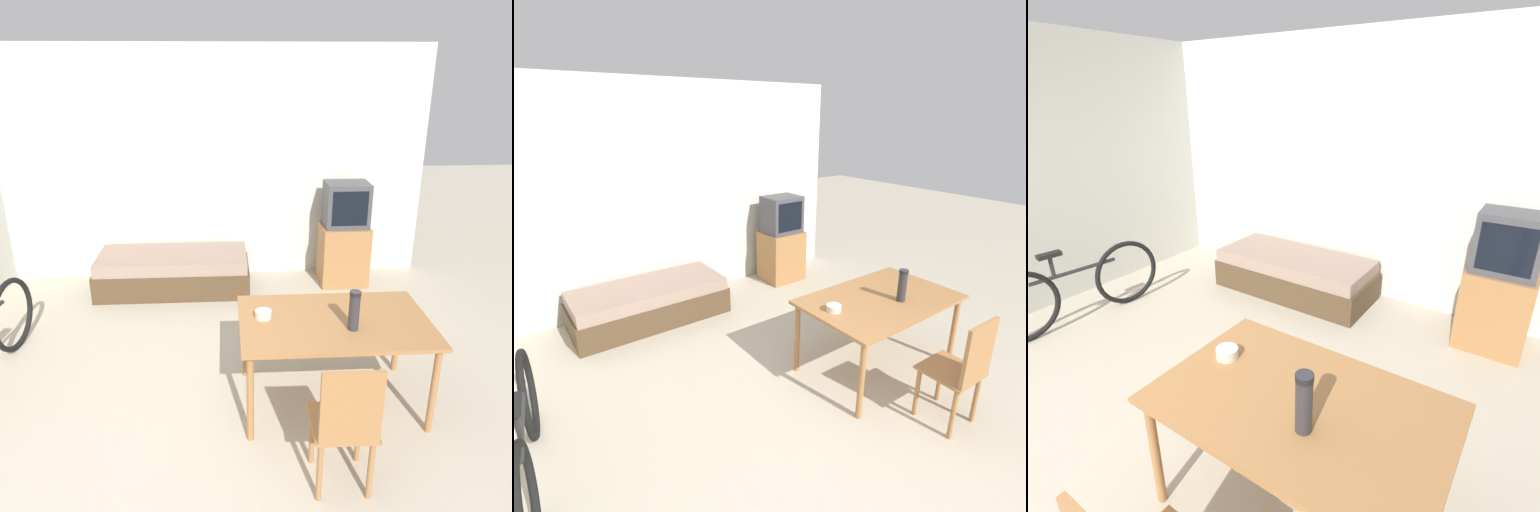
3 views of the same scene
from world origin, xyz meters
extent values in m
plane|color=#B2A893|center=(0.00, 0.00, 0.00)|extent=(20.00, 20.00, 0.00)
cube|color=silver|center=(0.00, 3.49, 1.35)|extent=(5.48, 0.06, 2.70)
cube|color=#4C3823|center=(-0.26, 3.00, 0.15)|extent=(1.74, 0.75, 0.30)
cube|color=gray|center=(-0.26, 3.00, 0.37)|extent=(1.69, 0.73, 0.14)
cube|color=#9E6B3D|center=(1.74, 3.08, 0.36)|extent=(0.55, 0.47, 0.72)
cube|color=#424247|center=(1.74, 3.08, 0.97)|extent=(0.50, 0.39, 0.51)
cube|color=black|center=(1.74, 2.89, 0.97)|extent=(0.41, 0.01, 0.40)
cube|color=#9E6B3D|center=(1.14, 0.83, 0.71)|extent=(1.41, 0.90, 0.03)
cylinder|color=#9E6B3D|center=(0.50, 0.44, 0.35)|extent=(0.05, 0.05, 0.69)
cylinder|color=#9E6B3D|center=(1.79, 0.44, 0.35)|extent=(0.05, 0.05, 0.69)
cylinder|color=#9E6B3D|center=(0.50, 1.22, 0.35)|extent=(0.05, 0.05, 0.69)
cylinder|color=#9E6B3D|center=(1.79, 1.22, 0.35)|extent=(0.05, 0.05, 0.69)
cube|color=#9E6B3D|center=(1.04, 0.04, 0.45)|extent=(0.40, 0.40, 0.02)
cube|color=#9E6B3D|center=(1.04, -0.13, 0.70)|extent=(0.36, 0.04, 0.48)
cylinder|color=#9E6B3D|center=(1.20, 0.20, 0.22)|extent=(0.04, 0.04, 0.44)
cylinder|color=#9E6B3D|center=(0.89, 0.20, 0.22)|extent=(0.04, 0.04, 0.44)
cylinder|color=#9E6B3D|center=(1.20, -0.11, 0.22)|extent=(0.04, 0.04, 0.44)
cylinder|color=#9E6B3D|center=(0.89, -0.11, 0.22)|extent=(0.04, 0.04, 0.44)
torus|color=black|center=(-1.61, 1.80, 0.34)|extent=(0.13, 0.68, 0.68)
torus|color=black|center=(-1.73, 0.79, 0.34)|extent=(0.13, 0.68, 0.68)
cylinder|color=black|center=(-1.67, 1.29, 0.53)|extent=(0.13, 0.79, 0.04)
cylinder|color=black|center=(-1.69, 1.11, 0.63)|extent=(0.04, 0.04, 0.20)
cylinder|color=#2D2D33|center=(1.25, 0.69, 0.87)|extent=(0.08, 0.08, 0.30)
cylinder|color=black|center=(1.25, 0.69, 1.00)|extent=(0.08, 0.08, 0.03)
cylinder|color=beige|center=(0.62, 0.90, 0.75)|extent=(0.13, 0.13, 0.06)
camera|label=1|loc=(0.36, -2.38, 2.51)|focal=35.00mm
camera|label=2|loc=(-1.59, -1.23, 2.30)|focal=28.00mm
camera|label=3|loc=(1.93, -0.46, 2.09)|focal=28.00mm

